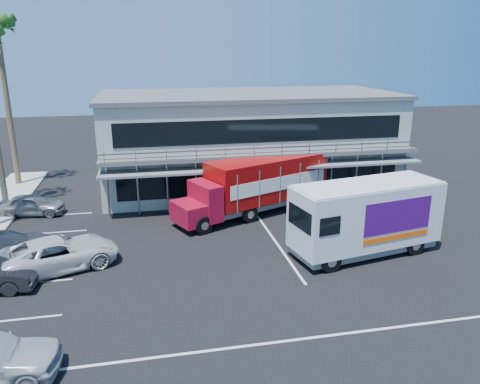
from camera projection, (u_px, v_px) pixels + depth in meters
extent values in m
plane|color=black|center=(254.00, 270.00, 23.25)|extent=(120.00, 120.00, 0.00)
cube|color=#A1A89A|center=(248.00, 142.00, 36.83)|extent=(22.00, 10.00, 7.00)
cube|color=#515454|center=(248.00, 95.00, 35.76)|extent=(22.40, 10.40, 0.30)
cube|color=#515454|center=(266.00, 156.00, 31.56)|extent=(22.00, 1.20, 0.25)
cube|color=gray|center=(268.00, 150.00, 30.90)|extent=(22.00, 0.08, 0.90)
cube|color=slate|center=(267.00, 167.00, 31.49)|extent=(22.00, 1.80, 0.15)
cube|color=black|center=(263.00, 182.00, 32.70)|extent=(20.00, 0.06, 1.60)
cube|color=black|center=(264.00, 131.00, 31.64)|extent=(20.00, 0.06, 1.60)
cylinder|color=brown|center=(8.00, 110.00, 35.88)|extent=(0.44, 0.44, 12.00)
cube|color=maroon|center=(189.00, 213.00, 28.14)|extent=(2.30, 2.76, 1.26)
cube|color=maroon|center=(205.00, 200.00, 28.61)|extent=(2.02, 2.83, 2.21)
cube|color=black|center=(205.00, 191.00, 28.42)|extent=(0.94, 2.07, 0.74)
cube|color=#9D0A09|center=(267.00, 178.00, 31.08)|extent=(8.77, 5.79, 2.74)
cube|color=slate|center=(267.00, 201.00, 31.56)|extent=(8.61, 5.42, 0.32)
cube|color=white|center=(280.00, 184.00, 30.08)|extent=(7.11, 3.13, 0.89)
cube|color=white|center=(255.00, 175.00, 32.14)|extent=(7.11, 3.13, 0.89)
cylinder|color=black|center=(204.00, 225.00, 27.56)|extent=(1.11, 0.70, 1.09)
cylinder|color=black|center=(185.00, 215.00, 29.36)|extent=(1.11, 0.70, 1.09)
cylinder|color=black|center=(250.00, 214.00, 29.42)|extent=(1.11, 0.70, 1.09)
cylinder|color=black|center=(229.00, 205.00, 31.22)|extent=(1.11, 0.70, 1.09)
cylinder|color=black|center=(309.00, 200.00, 32.21)|extent=(1.11, 0.70, 1.09)
cylinder|color=black|center=(287.00, 192.00, 34.01)|extent=(1.11, 0.70, 1.09)
cube|color=silver|center=(366.00, 214.00, 24.51)|extent=(8.35, 4.20, 3.19)
cube|color=slate|center=(363.00, 245.00, 25.03)|extent=(7.99, 3.87, 0.40)
cube|color=black|center=(300.00, 218.00, 22.95)|extent=(0.48, 2.21, 1.08)
cube|color=silver|center=(369.00, 184.00, 24.03)|extent=(8.19, 4.12, 0.09)
cube|color=#460B67|center=(398.00, 216.00, 23.55)|extent=(4.03, 0.81, 1.71)
cube|color=#460B67|center=(364.00, 200.00, 25.99)|extent=(4.03, 0.81, 1.71)
cube|color=#F2590C|center=(396.00, 237.00, 23.89)|extent=(4.03, 0.80, 0.28)
cylinder|color=black|center=(331.00, 262.00, 22.89)|extent=(1.13, 0.48, 1.09)
cylinder|color=black|center=(306.00, 243.00, 25.02)|extent=(1.13, 0.48, 1.09)
cylinder|color=black|center=(415.00, 245.00, 24.81)|extent=(1.13, 0.48, 1.09)
cylinder|color=black|center=(385.00, 229.00, 26.95)|extent=(1.13, 0.48, 1.09)
imported|color=silver|center=(58.00, 254.00, 23.15)|extent=(6.42, 4.59, 1.63)
imported|color=#2D323D|center=(5.00, 244.00, 24.54)|extent=(5.12, 3.28, 1.38)
imported|color=slate|center=(32.00, 205.00, 30.74)|extent=(4.32, 2.22, 1.41)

